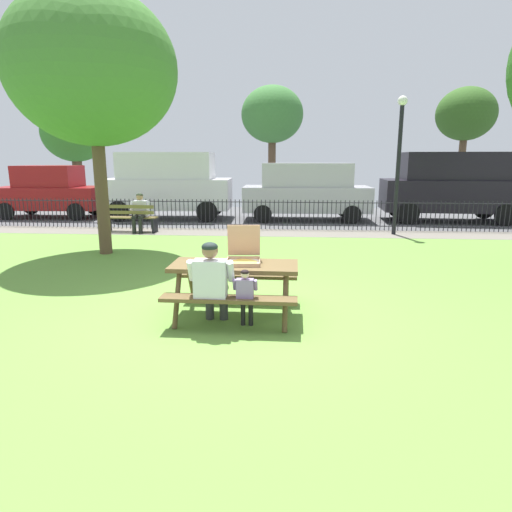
# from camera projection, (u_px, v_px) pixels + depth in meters

# --- Properties ---
(ground) EXTENTS (28.00, 12.00, 0.02)m
(ground) POSITION_uv_depth(u_px,v_px,m) (244.00, 279.00, 8.36)
(ground) COLOR #65943C
(cobblestone_walkway) EXTENTS (28.00, 1.40, 0.01)m
(cobblestone_walkway) POSITION_uv_depth(u_px,v_px,m) (262.00, 233.00, 13.51)
(cobblestone_walkway) COLOR slate
(street_asphalt) EXTENTS (28.00, 6.59, 0.01)m
(street_asphalt) POSITION_uv_depth(u_px,v_px,m) (268.00, 216.00, 17.40)
(street_asphalt) COLOR #515154
(picnic_table_foreground) EXTENTS (1.82, 1.50, 0.79)m
(picnic_table_foreground) POSITION_uv_depth(u_px,v_px,m) (235.00, 276.00, 6.26)
(picnic_table_foreground) COLOR brown
(picnic_table_foreground) RESTS_ON ground
(pizza_box_open) EXTENTS (0.51, 0.57, 0.53)m
(pizza_box_open) POSITION_uv_depth(u_px,v_px,m) (244.00, 256.00, 6.29)
(pizza_box_open) COLOR tan
(pizza_box_open) RESTS_ON picnic_table_foreground
(adult_at_table) EXTENTS (0.61, 0.59, 1.19)m
(adult_at_table) POSITION_uv_depth(u_px,v_px,m) (212.00, 281.00, 5.78)
(adult_at_table) COLOR #383838
(adult_at_table) RESTS_ON ground
(child_at_table) EXTENTS (0.33, 0.32, 0.84)m
(child_at_table) POSITION_uv_depth(u_px,v_px,m) (246.00, 293.00, 5.75)
(child_at_table) COLOR black
(child_at_table) RESTS_ON ground
(iron_fence_streetside) EXTENTS (23.53, 0.03, 0.95)m
(iron_fence_streetside) POSITION_uv_depth(u_px,v_px,m) (263.00, 214.00, 14.09)
(iron_fence_streetside) COLOR black
(iron_fence_streetside) RESTS_ON ground
(park_bench_left) EXTENTS (1.61, 0.51, 0.85)m
(park_bench_left) POSITION_uv_depth(u_px,v_px,m) (131.00, 219.00, 13.59)
(park_bench_left) COLOR brown
(park_bench_left) RESTS_ON ground
(person_on_park_bench) EXTENTS (0.62, 0.60, 1.19)m
(person_on_park_bench) POSITION_uv_depth(u_px,v_px,m) (140.00, 211.00, 13.54)
(person_on_park_bench) COLOR black
(person_on_park_bench) RESTS_ON ground
(lamp_post_walkway) EXTENTS (0.28, 0.28, 3.98)m
(lamp_post_walkway) POSITION_uv_depth(u_px,v_px,m) (399.00, 152.00, 12.71)
(lamp_post_walkway) COLOR black
(lamp_post_walkway) RESTS_ON ground
(tree_near_table) EXTENTS (3.74, 3.74, 5.87)m
(tree_near_table) POSITION_uv_depth(u_px,v_px,m) (92.00, 69.00, 9.67)
(tree_near_table) COLOR brown
(tree_near_table) RESTS_ON ground
(parked_car_far_left) EXTENTS (3.95, 1.93, 1.98)m
(parked_car_far_left) POSITION_uv_depth(u_px,v_px,m) (50.00, 191.00, 16.85)
(parked_car_far_left) COLOR maroon
(parked_car_far_left) RESTS_ON ground
(parked_car_left) EXTENTS (4.78, 2.24, 2.46)m
(parked_car_left) POSITION_uv_depth(u_px,v_px,m) (168.00, 184.00, 16.44)
(parked_car_left) COLOR silver
(parked_car_left) RESTS_ON ground
(parked_car_center) EXTENTS (4.63, 2.02, 2.08)m
(parked_car_center) POSITION_uv_depth(u_px,v_px,m) (306.00, 190.00, 16.10)
(parked_car_center) COLOR #B8B4BA
(parked_car_center) RESTS_ON ground
(parked_car_right) EXTENTS (4.79, 2.27, 2.46)m
(parked_car_right) POSITION_uv_depth(u_px,v_px,m) (451.00, 185.00, 15.67)
(parked_car_right) COLOR black
(parked_car_right) RESTS_ON ground
(far_tree_left) EXTENTS (3.27, 3.27, 5.02)m
(far_tree_left) POSITION_uv_depth(u_px,v_px,m) (74.00, 133.00, 22.30)
(far_tree_left) COLOR brown
(far_tree_left) RESTS_ON ground
(far_tree_midleft) EXTENTS (3.02, 3.02, 5.71)m
(far_tree_midleft) POSITION_uv_depth(u_px,v_px,m) (272.00, 115.00, 21.37)
(far_tree_midleft) COLOR brown
(far_tree_midleft) RESTS_ON ground
(far_tree_center) EXTENTS (2.74, 2.74, 5.54)m
(far_tree_center) POSITION_uv_depth(u_px,v_px,m) (466.00, 115.00, 20.70)
(far_tree_center) COLOR brown
(far_tree_center) RESTS_ON ground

